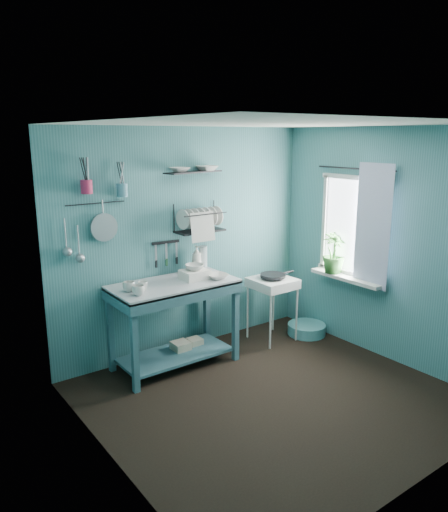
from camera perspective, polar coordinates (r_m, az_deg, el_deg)
floor at (r=4.91m, az=5.63°, el=-15.77°), size 3.20×3.20×0.00m
ceiling at (r=4.28m, az=6.44°, el=14.82°), size 3.20×3.20×0.00m
wall_back at (r=5.60m, az=-4.36°, el=1.69°), size 3.20×0.00×3.20m
wall_front at (r=3.53m, az=22.71°, el=-6.60°), size 3.20×0.00×3.20m
wall_left at (r=3.60m, az=-13.31°, el=-5.49°), size 0.00×3.00×3.00m
wall_right at (r=5.61m, az=18.20°, el=1.06°), size 0.00×3.00×3.00m
work_counter at (r=5.34m, az=-5.68°, el=-7.80°), size 1.41×0.90×0.92m
mug_left at (r=4.82m, az=-9.75°, el=-3.88°), size 0.12×0.12×0.10m
mug_mid at (r=4.95m, az=-9.24°, el=-3.42°), size 0.14×0.14×0.09m
mug_right at (r=4.95m, az=-10.80°, el=-3.46°), size 0.17×0.17×0.10m
wash_tub at (r=5.28m, az=-3.36°, el=-2.12°), size 0.28×0.22×0.10m
tub_bowl at (r=5.26m, az=-3.38°, el=-1.28°), size 0.20×0.19×0.06m
soap_bottle at (r=5.52m, az=-3.15°, el=-0.35°), size 0.12×0.12×0.30m
water_bottle at (r=5.59m, az=-2.40°, el=-0.25°), size 0.09×0.09×0.28m
counter_bowl at (r=5.29m, az=-0.78°, el=-2.33°), size 0.22×0.22×0.05m
hotplate_stand at (r=6.03m, az=5.51°, el=-6.05°), size 0.54×0.54×0.76m
frying_pan at (r=5.90m, az=5.60°, el=-2.24°), size 0.30×0.30×0.03m
knife_strip at (r=5.43m, az=-6.69°, el=1.56°), size 0.32×0.05×0.03m
dish_rack at (r=5.50m, az=-2.77°, el=4.41°), size 0.57×0.29×0.32m
upper_shelf at (r=5.43m, az=-3.52°, el=9.55°), size 0.72×0.29×0.01m
shelf_bowl_left at (r=5.34m, az=-5.11°, el=9.66°), size 0.20×0.20×0.05m
shelf_bowl_right at (r=5.53m, az=-1.96°, el=9.90°), size 0.24×0.24×0.05m
utensil_cup_magenta at (r=4.92m, az=-15.43°, el=7.63°), size 0.11×0.11×0.13m
utensil_cup_teal at (r=5.06m, az=-11.56°, el=7.40°), size 0.11×0.11×0.13m
colander at (r=5.06m, az=-13.55°, el=3.20°), size 0.28×0.03×0.28m
ladle_outer at (r=4.94m, az=-17.68°, el=2.43°), size 0.01×0.01×0.30m
ladle_inner at (r=5.00m, az=-16.32°, el=1.69°), size 0.01×0.01×0.30m
hook_rail at (r=5.02m, az=-14.45°, el=5.85°), size 0.60×0.01×0.01m
window_glass at (r=5.84m, az=14.65°, el=3.27°), size 0.00×1.10×1.10m
windowsill at (r=5.90m, az=13.78°, el=-2.45°), size 0.16×0.95×0.04m
curtain at (r=5.60m, az=16.63°, el=3.23°), size 0.00×1.35×1.35m
curtain_rod at (r=5.72m, az=14.75°, el=9.64°), size 0.02×1.05×0.02m
potted_plant at (r=5.96m, az=12.41°, el=0.33°), size 0.33×0.33×0.47m
storage_tin_large at (r=5.56m, az=-4.96°, el=-10.80°), size 0.18×0.18×0.22m
storage_tin_small at (r=5.68m, az=-3.37°, el=-10.32°), size 0.15×0.15×0.20m
floor_basin at (r=6.33m, az=9.42°, el=-8.24°), size 0.47×0.47×0.13m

